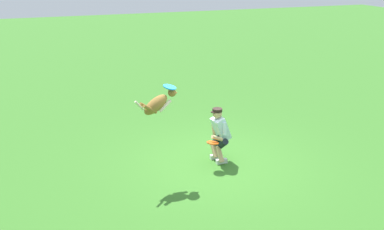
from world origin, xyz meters
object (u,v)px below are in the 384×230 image
object	(u,v)px
frisbee_flying	(170,87)
frisbee_held	(213,143)
person	(219,133)
dog	(158,103)

from	to	relation	value
frisbee_flying	frisbee_held	size ratio (longest dim) A/B	1.02
person	frisbee_flying	world-z (taller)	frisbee_flying
dog	frisbee_flying	xyz separation A→B (m)	(-0.27, -0.06, 0.30)
frisbee_held	dog	bearing A→B (deg)	3.57
dog	frisbee_flying	distance (m)	0.41
frisbee_flying	frisbee_held	bearing A→B (deg)	-179.12
person	frisbee_flying	bearing A→B (deg)	6.56
frisbee_flying	person	bearing A→B (deg)	-166.98
person	frisbee_flying	xyz separation A→B (m)	(1.24, 0.29, 1.29)
dog	frisbee_held	distance (m)	1.64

